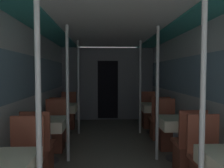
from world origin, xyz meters
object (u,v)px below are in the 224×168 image
at_px(dining_table_left_2, 65,110).
at_px(dining_table_right_1, 176,125).
at_px(dining_table_left_1, 48,127).
at_px(support_pole_right_1, 157,94).
at_px(support_pole_right_2, 140,87).
at_px(chair_right_near_2, 159,126).
at_px(support_pole_left_0, 39,112).
at_px(chair_left_near_2, 61,127).
at_px(chair_right_near_1, 188,153).
at_px(support_pole_left_2, 78,87).
at_px(support_pole_left_1, 68,94).
at_px(chair_right_far_1, 167,133).
at_px(chair_left_far_1, 55,135).
at_px(dining_table_right_2, 154,109).
at_px(chair_left_near_1, 39,155).
at_px(support_pole_right_0, 202,111).
at_px(chair_left_far_2, 68,117).
at_px(chair_right_far_2, 149,116).

distance_m(dining_table_left_2, dining_table_right_1, 2.75).
height_order(dining_table_left_1, support_pole_right_1, support_pole_right_1).
height_order(dining_table_left_2, support_pole_right_2, support_pole_right_2).
relative_size(support_pole_right_1, chair_right_near_2, 2.35).
bearing_deg(support_pole_right_1, support_pole_left_0, -132.30).
distance_m(chair_left_near_2, chair_right_near_1, 2.75).
relative_size(support_pole_left_0, chair_right_near_1, 2.35).
bearing_deg(support_pole_left_2, support_pole_left_1, -90.00).
distance_m(support_pole_left_0, dining_table_left_1, 1.78).
relative_size(chair_right_far_1, support_pole_right_2, 0.43).
distance_m(chair_left_far_1, chair_left_near_2, 0.61).
height_order(chair_left_far_1, chair_right_far_1, same).
distance_m(chair_right_near_2, support_pole_right_2, 1.04).
relative_size(support_pole_left_1, chair_right_far_1, 2.35).
height_order(dining_table_right_1, chair_right_far_1, chair_right_far_1).
height_order(dining_table_left_2, support_pole_left_2, support_pole_left_2).
relative_size(dining_table_left_2, chair_left_near_2, 0.75).
xyz_separation_m(support_pole_left_2, dining_table_right_2, (1.85, 0.00, -0.55)).
bearing_deg(support_pole_left_0, support_pole_right_1, 47.70).
xyz_separation_m(chair_left_near_1, support_pole_right_0, (1.85, -1.14, 0.84)).
height_order(dining_table_right_2, chair_right_near_2, chair_right_near_2).
relative_size(support_pole_left_1, support_pole_right_1, 1.00).
height_order(support_pole_right_0, support_pole_right_1, same).
bearing_deg(dining_table_right_1, support_pole_left_0, -138.02).
distance_m(dining_table_left_2, dining_table_right_2, 2.19).
distance_m(chair_left_far_2, chair_right_near_2, 2.43).
relative_size(chair_left_near_2, dining_table_right_1, 1.34).
distance_m(support_pole_left_1, chair_left_near_2, 1.45).
xyz_separation_m(chair_left_near_1, support_pole_right_2, (1.85, 2.19, 0.84)).
distance_m(chair_left_far_1, support_pole_right_1, 2.10).
xyz_separation_m(support_pole_left_2, support_pole_right_2, (1.52, 0.00, 0.00)).
distance_m(chair_right_far_1, dining_table_right_2, 1.18).
relative_size(chair_left_near_1, chair_left_far_2, 1.00).
distance_m(dining_table_left_1, chair_right_near_1, 2.27).
bearing_deg(support_pole_right_0, chair_left_far_1, 130.19).
bearing_deg(chair_left_far_1, chair_right_far_1, -180.00).
bearing_deg(dining_table_left_1, chair_right_near_2, 27.51).
bearing_deg(dining_table_right_2, support_pole_left_1, -138.02).
height_order(support_pole_right_1, chair_right_far_2, support_pole_right_1).
bearing_deg(support_pole_right_1, chair_right_far_2, 81.29).
bearing_deg(support_pole_left_2, support_pole_right_2, 0.00).
bearing_deg(support_pole_left_2, chair_right_far_2, 15.87).
relative_size(support_pole_left_2, chair_right_near_2, 2.35).
distance_m(support_pole_right_0, dining_table_right_1, 1.78).
relative_size(chair_left_near_2, chair_right_near_1, 1.00).
bearing_deg(dining_table_right_2, chair_right_near_2, -90.00).
height_order(support_pole_right_0, chair_right_near_2, support_pole_right_0).
relative_size(chair_left_far_2, chair_right_far_2, 1.00).
xyz_separation_m(chair_left_near_1, chair_left_near_2, (0.00, 1.67, 0.00)).
distance_m(chair_left_near_2, chair_right_far_2, 2.43).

